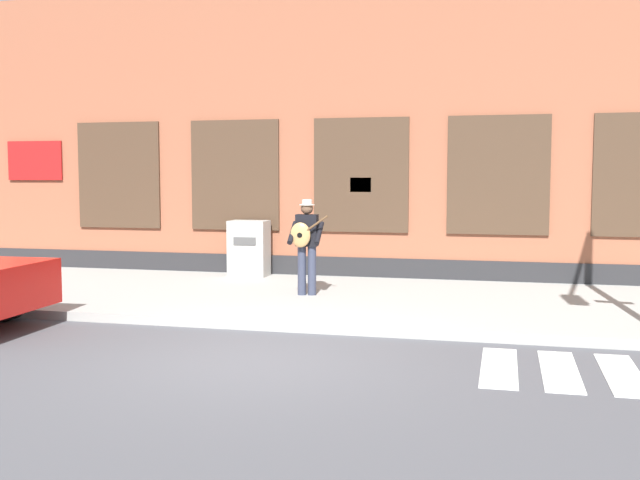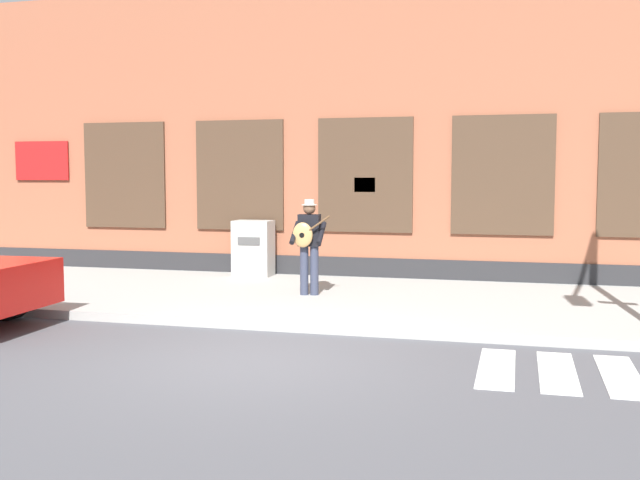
% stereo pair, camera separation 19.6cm
% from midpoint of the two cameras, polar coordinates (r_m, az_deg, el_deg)
% --- Properties ---
extents(ground_plane, '(160.00, 160.00, 0.00)m').
position_cam_midpoint_polar(ground_plane, '(9.27, -5.58, -9.22)').
color(ground_plane, '#4C4C51').
extents(sidewalk, '(28.00, 5.12, 0.15)m').
position_cam_midpoint_polar(sidewalk, '(13.30, 0.62, -4.55)').
color(sidewalk, '#9E9E99').
rests_on(sidewalk, ground).
extents(building_backdrop, '(28.00, 4.06, 6.28)m').
position_cam_midpoint_polar(building_backdrop, '(17.61, 4.06, 7.75)').
color(building_backdrop, '#99563D').
rests_on(building_backdrop, ground).
extents(busker, '(0.72, 0.54, 1.70)m').
position_cam_midpoint_polar(busker, '(13.21, -1.50, -0.06)').
color(busker, '#33384C').
rests_on(busker, sidewalk).
extents(utility_box, '(0.80, 0.56, 1.17)m').
position_cam_midpoint_polar(utility_box, '(15.88, -5.78, -0.63)').
color(utility_box, '#ADADA8').
rests_on(utility_box, sidewalk).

